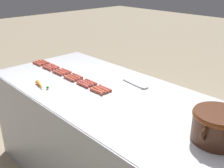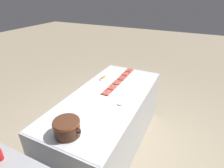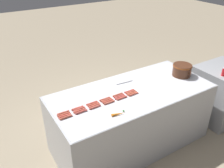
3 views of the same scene
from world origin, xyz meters
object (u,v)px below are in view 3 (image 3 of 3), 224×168
Objects in this scene: hot_dog_18 at (66,117)px; hot_dog_23 at (133,94)px; hot_dog_5 at (129,91)px; hot_dog_10 at (119,96)px; hot_dog_13 at (79,111)px; hot_dog_14 at (94,106)px; hot_dog_6 at (64,114)px; hot_dog_16 at (120,97)px; hot_dog_22 at (122,98)px; bean_pot at (182,69)px; hot_dog_8 at (93,104)px; hot_dog_1 at (77,108)px; hot_dog_4 at (118,95)px; soda_can at (224,72)px; hot_dog_0 at (63,113)px; hot_dog_7 at (79,109)px; hot_dog_19 at (81,112)px; back_cabinet at (221,93)px; hot_dog_12 at (65,116)px; hot_dog_3 at (105,99)px; hot_dog_17 at (132,93)px; hot_dog_15 at (108,101)px; hot_dog_2 at (92,103)px; hot_dog_21 at (109,102)px; carrot at (119,114)px; serving_spoon at (128,81)px; hot_dog_20 at (95,107)px; hot_dog_11 at (131,92)px.

hot_dog_23 is (-0.00, 0.93, 0.00)m from hot_dog_18.
hot_dog_10 is at bearing -79.99° from hot_dog_5.
hot_dog_13 is 0.20m from hot_dog_14.
hot_dog_16 is (0.03, 0.75, 0.00)m from hot_dog_6.
bean_pot is at bearing 93.57° from hot_dog_22.
hot_dog_1 is at bearing -98.28° from hot_dog_8.
soda_can is at bearing 77.49° from hot_dog_4.
hot_dog_7 is (0.03, 0.19, 0.00)m from hot_dog_0.
hot_dog_4 is 0.57m from hot_dog_19.
bean_pot is (-0.01, 1.88, 0.09)m from hot_dog_6.
hot_dog_13 is (-0.18, -2.48, 0.47)m from back_cabinet.
back_cabinet is 2.71m from hot_dog_12.
hot_dog_10 and hot_dog_14 have the same top height.
hot_dog_3 is 0.56m from hot_dog_6.
hot_dog_19 is (0.09, 0.19, 0.00)m from hot_dog_0.
hot_dog_8 is at bearing 95.36° from hot_dog_12.
hot_dog_14 and hot_dog_17 have the same top height.
hot_dog_1 is 0.19m from hot_dog_6.
hot_dog_15 is (-0.00, 0.57, 0.00)m from hot_dog_12.
hot_dog_7 is 0.06m from hot_dog_19.
hot_dog_5 and hot_dog_23 have the same top height.
hot_dog_5 is at bearing 92.81° from hot_dog_8.
hot_dog_23 is (0.00, 0.74, 0.00)m from hot_dog_19.
hot_dog_2 is 1.00× the size of hot_dog_23.
hot_dog_7 and hot_dog_17 have the same top height.
hot_dog_23 is at bearing 87.34° from hot_dog_13.
hot_dog_3 is 1.00× the size of hot_dog_4.
hot_dog_6 is 1.00× the size of hot_dog_16.
hot_dog_13 is 1.00× the size of hot_dog_17.
hot_dog_21 is at bearing 4.71° from hot_dog_3.
hot_dog_10 is 1.00× the size of hot_dog_19.
soda_can is at bearing 79.66° from hot_dog_2.
hot_dog_13 and hot_dog_18 have the same top height.
carrot is at bearing 61.75° from hot_dog_12.
hot_dog_18 reaches higher than back_cabinet.
hot_dog_16 is at bearing -87.95° from bean_pot.
back_cabinet is 1.81m from hot_dog_5.
bean_pot reaches higher than hot_dog_4.
hot_dog_5 and hot_dog_21 have the same top height.
soda_can reaches higher than serving_spoon.
hot_dog_20 and hot_dog_22 have the same top height.
hot_dog_3 is at bearing -65.40° from serving_spoon.
hot_dog_8 is 0.03m from hot_dog_14.
carrot reaches higher than hot_dog_11.
hot_dog_15 is at bearing 83.51° from hot_dog_0.
hot_dog_4 is 1.69m from soda_can.
hot_dog_4 is 1.00× the size of hot_dog_7.
hot_dog_21 is 0.62m from serving_spoon.
soda_can is (0.33, 2.40, 0.05)m from hot_dog_6.
hot_dog_19 is 0.18m from hot_dog_20.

